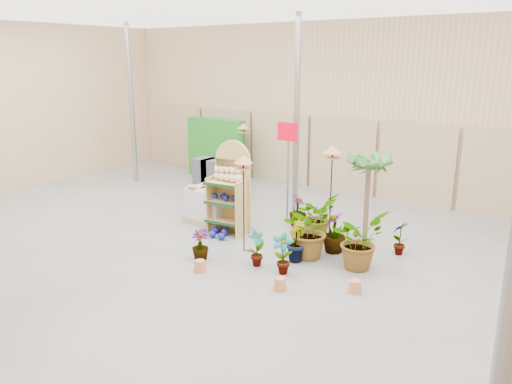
# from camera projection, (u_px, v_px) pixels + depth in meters

# --- Properties ---
(room) EXTENTS (15.20, 12.10, 4.70)m
(room) POSITION_uv_depth(u_px,v_px,m) (224.00, 133.00, 9.16)
(room) COLOR slate
(room) RESTS_ON ground
(display_shelf) EXTENTS (0.86, 0.60, 1.93)m
(display_shelf) POSITION_uv_depth(u_px,v_px,m) (231.00, 191.00, 10.32)
(display_shelf) COLOR #AE8E4C
(display_shelf) RESTS_ON ground
(teddy_bears) EXTENTS (0.72, 0.20, 0.31)m
(teddy_bears) POSITION_uv_depth(u_px,v_px,m) (229.00, 176.00, 10.15)
(teddy_bears) COLOR beige
(teddy_bears) RESTS_ON display_shelf
(gazing_balls_shelf) EXTENTS (0.71, 0.24, 0.13)m
(gazing_balls_shelf) POSITION_uv_depth(u_px,v_px,m) (227.00, 198.00, 10.26)
(gazing_balls_shelf) COLOR navy
(gazing_balls_shelf) RESTS_ON display_shelf
(gazing_balls_floor) EXTENTS (0.63, 0.39, 0.15)m
(gazing_balls_floor) POSITION_uv_depth(u_px,v_px,m) (216.00, 233.00, 10.21)
(gazing_balls_floor) COLOR navy
(gazing_balls_floor) RESTS_ON ground
(pallet_stack) EXTENTS (1.19, 1.03, 0.82)m
(pallet_stack) POSITION_uv_depth(u_px,v_px,m) (213.00, 205.00, 11.05)
(pallet_stack) COLOR #9D8461
(pallet_stack) RESTS_ON ground
(charcoal_planters) EXTENTS (0.80, 0.50, 1.00)m
(charcoal_planters) POSITION_uv_depth(u_px,v_px,m) (210.00, 178.00, 13.11)
(charcoal_planters) COLOR #303038
(charcoal_planters) RESTS_ON ground
(trellis_stock) EXTENTS (2.00, 0.30, 1.80)m
(trellis_stock) POSITION_uv_depth(u_px,v_px,m) (216.00, 149.00, 15.00)
(trellis_stock) COLOR #1E741E
(trellis_stock) RESTS_ON ground
(offer_sign) EXTENTS (0.50, 0.08, 2.20)m
(offer_sign) POSITION_uv_depth(u_px,v_px,m) (288.00, 151.00, 10.90)
(offer_sign) COLOR gray
(offer_sign) RESTS_ON ground
(bird_table_front) EXTENTS (0.34, 0.34, 1.85)m
(bird_table_front) POSITION_uv_depth(u_px,v_px,m) (243.00, 163.00, 9.00)
(bird_table_front) COLOR black
(bird_table_front) RESTS_ON ground
(bird_table_right) EXTENTS (0.34, 0.34, 2.01)m
(bird_table_right) POSITION_uv_depth(u_px,v_px,m) (332.00, 153.00, 9.08)
(bird_table_right) COLOR black
(bird_table_right) RESTS_ON ground
(bird_table_back) EXTENTS (0.34, 0.34, 1.89)m
(bird_table_back) POSITION_uv_depth(u_px,v_px,m) (244.00, 128.00, 13.12)
(bird_table_back) COLOR black
(bird_table_back) RESTS_ON ground
(palm) EXTENTS (0.70, 0.70, 1.86)m
(palm) POSITION_uv_depth(u_px,v_px,m) (369.00, 163.00, 9.52)
(palm) COLOR brown
(palm) RESTS_ON ground
(potted_plant_0) EXTENTS (0.30, 0.40, 0.69)m
(potted_plant_0) POSITION_uv_depth(u_px,v_px,m) (256.00, 247.00, 8.69)
(potted_plant_0) COLOR #306728
(potted_plant_0) RESTS_ON ground
(potted_plant_1) EXTENTS (0.51, 0.52, 0.74)m
(potted_plant_1) POSITION_uv_depth(u_px,v_px,m) (295.00, 241.00, 8.92)
(potted_plant_1) COLOR #306728
(potted_plant_1) RESTS_ON ground
(potted_plant_2) EXTENTS (0.93, 1.05, 1.07)m
(potted_plant_2) POSITION_uv_depth(u_px,v_px,m) (309.00, 229.00, 9.06)
(potted_plant_2) COLOR #306728
(potted_plant_2) RESTS_ON ground
(potted_plant_3) EXTENTS (0.58, 0.58, 0.79)m
(potted_plant_3) POSITION_uv_depth(u_px,v_px,m) (334.00, 232.00, 9.32)
(potted_plant_3) COLOR #306728
(potted_plant_3) RESTS_ON ground
(potted_plant_4) EXTENTS (0.35, 0.42, 0.67)m
(potted_plant_4) POSITION_uv_depth(u_px,v_px,m) (400.00, 237.00, 9.22)
(potted_plant_4) COLOR #306728
(potted_plant_4) RESTS_ON ground
(potted_plant_6) EXTENTS (0.74, 0.84, 0.90)m
(potted_plant_6) POSITION_uv_depth(u_px,v_px,m) (317.00, 216.00, 10.09)
(potted_plant_6) COLOR #306728
(potted_plant_6) RESTS_ON ground
(potted_plant_7) EXTENTS (0.43, 0.43, 0.55)m
(potted_plant_7) POSITION_uv_depth(u_px,v_px,m) (200.00, 245.00, 9.00)
(potted_plant_7) COLOR #306728
(potted_plant_7) RESTS_ON ground
(potted_plant_8) EXTENTS (0.44, 0.36, 0.73)m
(potted_plant_8) POSITION_uv_depth(u_px,v_px,m) (283.00, 254.00, 8.38)
(potted_plant_8) COLOR #306728
(potted_plant_8) RESTS_ON ground
(potted_plant_10) EXTENTS (0.91, 1.02, 1.02)m
(potted_plant_10) POSITION_uv_depth(u_px,v_px,m) (359.00, 240.00, 8.59)
(potted_plant_10) COLOR #306728
(potted_plant_10) RESTS_ON ground
(potted_plant_11) EXTENTS (0.51, 0.51, 0.69)m
(potted_plant_11) POSITION_uv_depth(u_px,v_px,m) (298.00, 211.00, 10.80)
(potted_plant_11) COLOR #306728
(potted_plant_11) RESTS_ON ground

